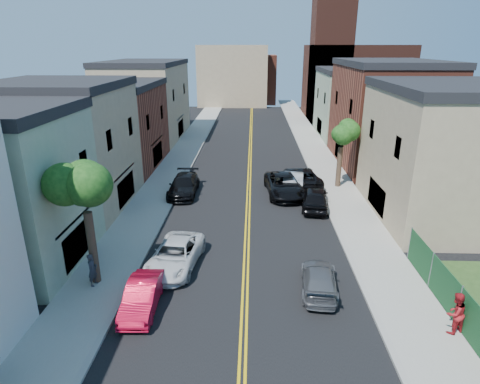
# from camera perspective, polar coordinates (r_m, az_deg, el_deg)

# --- Properties ---
(sidewalk_left) EXTENTS (3.20, 100.00, 0.15)m
(sidewalk_left) POSITION_cam_1_polar(r_m,az_deg,el_deg) (46.66, -8.37, 5.01)
(sidewalk_left) COLOR gray
(sidewalk_left) RESTS_ON ground
(sidewalk_right) EXTENTS (3.20, 100.00, 0.15)m
(sidewalk_right) POSITION_cam_1_polar(r_m,az_deg,el_deg) (46.55, 11.22, 4.80)
(sidewalk_right) COLOR gray
(sidewalk_right) RESTS_ON ground
(curb_left) EXTENTS (0.30, 100.00, 0.15)m
(curb_left) POSITION_cam_1_polar(r_m,az_deg,el_deg) (46.39, -6.23, 5.02)
(curb_left) COLOR gray
(curb_left) RESTS_ON ground
(curb_right) EXTENTS (0.30, 100.00, 0.15)m
(curb_right) POSITION_cam_1_polar(r_m,az_deg,el_deg) (46.30, 9.07, 4.85)
(curb_right) COLOR gray
(curb_right) RESTS_ON ground
(bldg_left_tan_near) EXTENTS (9.00, 10.00, 9.00)m
(bldg_left_tan_near) POSITION_cam_1_polar(r_m,az_deg,el_deg) (33.51, -23.59, 5.44)
(bldg_left_tan_near) COLOR #998466
(bldg_left_tan_near) RESTS_ON ground
(bldg_left_brick) EXTENTS (9.00, 12.00, 8.00)m
(bldg_left_brick) POSITION_cam_1_polar(r_m,az_deg,el_deg) (43.57, -17.55, 8.54)
(bldg_left_brick) COLOR brown
(bldg_left_brick) RESTS_ON ground
(bldg_left_tan_far) EXTENTS (9.00, 16.00, 9.50)m
(bldg_left_tan_far) POSITION_cam_1_polar(r_m,az_deg,el_deg) (56.68, -13.08, 12.17)
(bldg_left_tan_far) COLOR #998466
(bldg_left_tan_far) RESTS_ON ground
(bldg_right_tan) EXTENTS (9.00, 12.00, 9.00)m
(bldg_right_tan) POSITION_cam_1_polar(r_m,az_deg,el_deg) (32.36, 26.90, 4.47)
(bldg_right_tan) COLOR #998466
(bldg_right_tan) RESTS_ON ground
(bldg_right_brick) EXTENTS (9.00, 14.00, 10.00)m
(bldg_right_brick) POSITION_cam_1_polar(r_m,az_deg,el_deg) (45.06, 19.83, 9.94)
(bldg_right_brick) COLOR brown
(bldg_right_brick) RESTS_ON ground
(bldg_right_palegrn) EXTENTS (9.00, 12.00, 8.50)m
(bldg_right_palegrn) POSITION_cam_1_polar(r_m,az_deg,el_deg) (58.51, 15.71, 11.69)
(bldg_right_palegrn) COLOR gray
(bldg_right_palegrn) RESTS_ON ground
(church) EXTENTS (16.20, 14.20, 22.60)m
(church) POSITION_cam_1_polar(r_m,az_deg,el_deg) (73.36, 15.05, 15.65)
(church) COLOR #4C2319
(church) RESTS_ON ground
(backdrop_left) EXTENTS (14.00, 8.00, 12.00)m
(backdrop_left) POSITION_cam_1_polar(r_m,az_deg,el_deg) (86.68, -1.03, 16.03)
(backdrop_left) COLOR #998466
(backdrop_left) RESTS_ON ground
(backdrop_center) EXTENTS (10.00, 8.00, 10.00)m
(backdrop_center) POSITION_cam_1_polar(r_m,az_deg,el_deg) (90.64, 1.73, 15.57)
(backdrop_center) COLOR brown
(backdrop_center) RESTS_ON ground
(fence_right) EXTENTS (0.04, 15.00, 1.90)m
(fence_right) POSITION_cam_1_polar(r_m,az_deg,el_deg) (19.86, 30.33, -16.29)
(fence_right) COLOR #143F1E
(fence_right) RESTS_ON sidewalk_right
(tree_left_mid) EXTENTS (5.20, 5.20, 9.29)m
(tree_left_mid) POSITION_cam_1_polar(r_m,az_deg,el_deg) (20.83, -21.43, 3.62)
(tree_left_mid) COLOR #37261B
(tree_left_mid) RESTS_ON sidewalk_left
(tree_right_far) EXTENTS (4.40, 4.40, 8.03)m
(tree_right_far) POSITION_cam_1_polar(r_m,az_deg,el_deg) (35.75, 14.31, 9.38)
(tree_right_far) COLOR #37261B
(tree_right_far) RESTS_ON sidewalk_right
(red_sedan) EXTENTS (1.56, 4.18, 1.36)m
(red_sedan) POSITION_cam_1_polar(r_m,az_deg,el_deg) (20.48, -13.62, -14.08)
(red_sedan) COLOR red
(red_sedan) RESTS_ON ground
(white_pickup) EXTENTS (3.09, 5.60, 1.49)m
(white_pickup) POSITION_cam_1_polar(r_m,az_deg,el_deg) (23.53, -9.12, -8.77)
(white_pickup) COLOR silver
(white_pickup) RESTS_ON ground
(grey_car_left) EXTENTS (1.67, 4.02, 1.36)m
(grey_car_left) POSITION_cam_1_polar(r_m,az_deg,el_deg) (35.15, -7.56, 1.09)
(grey_car_left) COLOR #585A5F
(grey_car_left) RESTS_ON ground
(black_car_left) EXTENTS (2.27, 5.53, 1.60)m
(black_car_left) POSITION_cam_1_polar(r_m,az_deg,el_deg) (34.55, -7.93, 0.94)
(black_car_left) COLOR black
(black_car_left) RESTS_ON ground
(grey_car_right) EXTENTS (2.24, 4.57, 1.28)m
(grey_car_right) POSITION_cam_1_polar(r_m,az_deg,el_deg) (21.64, 11.08, -11.98)
(grey_car_right) COLOR #505357
(grey_car_right) RESTS_ON ground
(black_car_right) EXTENTS (2.57, 5.11, 1.67)m
(black_car_right) POSITION_cam_1_polar(r_m,az_deg,el_deg) (31.85, 10.51, -0.81)
(black_car_right) COLOR black
(black_car_right) RESTS_ON ground
(silver_car_right) EXTENTS (2.23, 4.98, 1.59)m
(silver_car_right) POSITION_cam_1_polar(r_m,az_deg,el_deg) (35.98, 7.52, 1.73)
(silver_car_right) COLOR #A6A8AE
(silver_car_right) RESTS_ON ground
(dark_car_right_far) EXTENTS (3.35, 6.00, 1.58)m
(dark_car_right_far) POSITION_cam_1_polar(r_m,az_deg,el_deg) (36.96, 8.78, 2.15)
(dark_car_right_far) COLOR black
(dark_car_right_far) RESTS_ON ground
(black_suv_lane) EXTENTS (3.41, 6.44, 1.73)m
(black_suv_lane) POSITION_cam_1_polar(r_m,az_deg,el_deg) (34.32, 6.25, 0.99)
(black_suv_lane) COLOR black
(black_suv_lane) RESTS_ON ground
(pedestrian_left) EXTENTS (0.54, 0.71, 1.77)m
(pedestrian_left) POSITION_cam_1_polar(r_m,az_deg,el_deg) (22.61, -20.05, -10.24)
(pedestrian_left) COLOR #292B32
(pedestrian_left) RESTS_ON sidewalk_left
(pedestrian_right) EXTENTS (1.16, 1.05, 1.95)m
(pedestrian_right) POSITION_cam_1_polar(r_m,az_deg,el_deg) (20.37, 28.04, -14.82)
(pedestrian_right) COLOR #AA1A20
(pedestrian_right) RESTS_ON sidewalk_right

